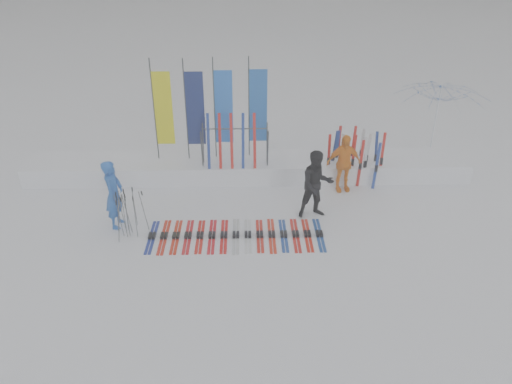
{
  "coord_description": "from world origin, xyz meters",
  "views": [
    {
      "loc": [
        -0.07,
        -9.98,
        7.23
      ],
      "look_at": [
        0.2,
        1.6,
        1.0
      ],
      "focal_mm": 35.0,
      "sensor_mm": 36.0,
      "label": 1
    }
  ],
  "objects_px": {
    "person_yellow": "(343,163)",
    "tent_canopy": "(436,122)",
    "person_black": "(317,185)",
    "person_blue": "(114,194)",
    "ski_row": "(236,235)",
    "ski_rack": "(235,141)"
  },
  "relations": [
    {
      "from": "ski_row",
      "to": "ski_rack",
      "type": "xyz_separation_m",
      "value": [
        -0.04,
        3.18,
        1.35
      ]
    },
    {
      "from": "person_black",
      "to": "ski_rack",
      "type": "bearing_deg",
      "value": 125.21
    },
    {
      "from": "person_yellow",
      "to": "ski_rack",
      "type": "xyz_separation_m",
      "value": [
        -3.26,
        0.65,
        0.48
      ]
    },
    {
      "from": "person_blue",
      "to": "ski_row",
      "type": "bearing_deg",
      "value": -95.72
    },
    {
      "from": "tent_canopy",
      "to": "person_yellow",
      "type": "bearing_deg",
      "value": -148.39
    },
    {
      "from": "person_black",
      "to": "tent_canopy",
      "type": "bearing_deg",
      "value": 28.48
    },
    {
      "from": "person_yellow",
      "to": "ski_row",
      "type": "xyz_separation_m",
      "value": [
        -3.22,
        -2.53,
        -0.87
      ]
    },
    {
      "from": "tent_canopy",
      "to": "ski_rack",
      "type": "distance_m",
      "value": 6.9
    },
    {
      "from": "person_blue",
      "to": "ski_row",
      "type": "xyz_separation_m",
      "value": [
        3.2,
        -0.63,
        -0.92
      ]
    },
    {
      "from": "person_yellow",
      "to": "ski_row",
      "type": "bearing_deg",
      "value": -150.29
    },
    {
      "from": "ski_rack",
      "to": "ski_row",
      "type": "bearing_deg",
      "value": -89.32
    },
    {
      "from": "person_black",
      "to": "person_blue",
      "type": "bearing_deg",
      "value": 173.23
    },
    {
      "from": "tent_canopy",
      "to": "person_black",
      "type": "bearing_deg",
      "value": -140.77
    },
    {
      "from": "ski_row",
      "to": "ski_rack",
      "type": "distance_m",
      "value": 3.46
    },
    {
      "from": "person_blue",
      "to": "person_yellow",
      "type": "distance_m",
      "value": 6.7
    },
    {
      "from": "tent_canopy",
      "to": "ski_rack",
      "type": "height_order",
      "value": "tent_canopy"
    },
    {
      "from": "person_yellow",
      "to": "ski_rack",
      "type": "relative_size",
      "value": 0.89
    },
    {
      "from": "person_black",
      "to": "tent_canopy",
      "type": "height_order",
      "value": "tent_canopy"
    },
    {
      "from": "person_blue",
      "to": "person_yellow",
      "type": "bearing_deg",
      "value": -68.05
    },
    {
      "from": "person_black",
      "to": "ski_row",
      "type": "xyz_separation_m",
      "value": [
        -2.21,
        -1.01,
        -0.94
      ]
    },
    {
      "from": "person_black",
      "to": "ski_row",
      "type": "bearing_deg",
      "value": -166.22
    },
    {
      "from": "person_yellow",
      "to": "tent_canopy",
      "type": "bearing_deg",
      "value": 23.15
    }
  ]
}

